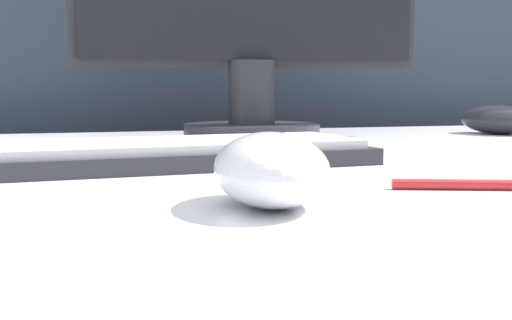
{
  "coord_description": "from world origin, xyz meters",
  "views": [
    {
      "loc": [
        -0.16,
        -0.67,
        0.81
      ],
      "look_at": [
        -0.03,
        -0.2,
        0.76
      ],
      "focal_mm": 50.0,
      "sensor_mm": 36.0,
      "label": 1
    }
  ],
  "objects": [
    {
      "name": "partition_panel",
      "position": [
        0.0,
        0.63,
        0.74
      ],
      "size": [
        5.0,
        0.03,
        1.48
      ],
      "color": "#333D4C",
      "rests_on": "ground_plane"
    },
    {
      "name": "computer_mouse_near",
      "position": [
        -0.03,
        -0.24,
        0.76
      ],
      "size": [
        0.09,
        0.13,
        0.05
      ],
      "rotation": [
        0.0,
        0.0,
        -0.13
      ],
      "color": "white",
      "rests_on": "desk"
    },
    {
      "name": "keyboard",
      "position": [
        -0.07,
        0.01,
        0.75
      ],
      "size": [
        0.42,
        0.18,
        0.02
      ],
      "rotation": [
        0.0,
        0.0,
        0.09
      ],
      "color": "#28282D",
      "rests_on": "desk"
    },
    {
      "name": "computer_mouse_far",
      "position": [
        0.5,
        0.29,
        0.76
      ],
      "size": [
        0.12,
        0.14,
        0.04
      ],
      "rotation": [
        0.0,
        0.0,
        0.53
      ],
      "color": "#232328",
      "rests_on": "desk"
    },
    {
      "name": "pen",
      "position": [
        0.14,
        -0.21,
        0.74
      ],
      "size": [
        0.13,
        0.05,
        0.01
      ],
      "rotation": [
        0.0,
        0.0,
        -0.34
      ],
      "color": "red",
      "rests_on": "desk"
    }
  ]
}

